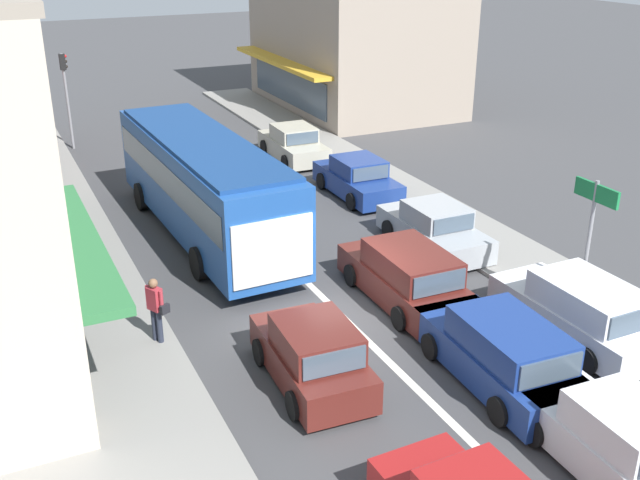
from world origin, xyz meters
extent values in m
plane|color=#3F3F42|center=(0.00, 0.00, 0.00)|extent=(140.00, 140.00, 0.00)
cube|color=silver|center=(0.00, 4.00, 0.00)|extent=(0.20, 28.00, 0.01)
cube|color=gray|center=(-6.80, 6.00, 0.07)|extent=(5.20, 44.00, 0.14)
cube|color=gray|center=(6.20, 6.00, 0.06)|extent=(2.80, 44.00, 0.12)
cube|color=#2D703D|center=(-6.15, 1.31, 2.70)|extent=(1.10, 7.75, 0.20)
cube|color=#425160|center=(-6.57, 1.31, 1.40)|extent=(0.06, 6.74, 1.80)
cube|color=#2D703D|center=(-6.51, 9.61, 2.70)|extent=(1.10, 6.85, 0.20)
cube|color=#425160|center=(-6.93, 9.61, 1.40)|extent=(0.06, 5.96, 1.80)
cube|color=maroon|center=(-5.96, 18.11, 2.70)|extent=(1.10, 8.28, 0.20)
cube|color=#425160|center=(-6.38, 18.11, 1.40)|extent=(0.06, 7.20, 1.80)
cube|color=gray|center=(11.50, 21.46, 4.68)|extent=(7.68, 11.59, 9.35)
cube|color=gold|center=(7.21, 21.46, 2.70)|extent=(1.10, 10.66, 0.20)
cube|color=#425160|center=(7.63, 21.46, 1.40)|extent=(0.06, 9.27, 1.80)
cube|color=#1E4C99|center=(-1.52, 6.75, 1.76)|extent=(2.84, 10.87, 2.70)
cube|color=#425160|center=(-1.52, 6.75, 2.16)|extent=(2.87, 10.44, 0.90)
cube|color=beige|center=(-1.35, 1.32, 1.56)|extent=(2.25, 0.13, 1.76)
cube|color=navy|center=(-1.52, 6.75, 3.17)|extent=(2.69, 10.01, 0.12)
cylinder|color=black|center=(-2.88, 10.06, 0.48)|extent=(0.29, 0.97, 0.96)
cylinder|color=black|center=(-0.38, 10.14, 0.48)|extent=(0.29, 0.97, 0.96)
cylinder|color=black|center=(-2.68, 3.74, 0.48)|extent=(0.29, 0.97, 0.96)
cylinder|color=black|center=(-0.18, 3.82, 0.48)|extent=(0.29, 0.97, 0.96)
cube|color=silver|center=(1.80, -7.28, 0.52)|extent=(1.76, 3.75, 0.76)
cube|color=silver|center=(1.79, -7.58, 1.22)|extent=(1.58, 1.95, 0.64)
cube|color=#425160|center=(1.82, -6.61, 1.22)|extent=(1.40, 0.10, 0.54)
cylinder|color=black|center=(1.02, -6.15, 0.31)|extent=(0.20, 0.63, 0.62)
cylinder|color=black|center=(2.66, -6.20, 0.31)|extent=(0.20, 0.63, 0.62)
cube|color=#561E19|center=(-1.95, -2.35, 0.52)|extent=(1.82, 3.78, 0.76)
cube|color=#561E19|center=(-1.97, -2.65, 1.22)|extent=(1.61, 1.97, 0.64)
cube|color=#425160|center=(-1.92, -1.68, 1.22)|extent=(1.40, 0.13, 0.54)
cube|color=#425160|center=(-2.02, -3.62, 1.22)|extent=(1.37, 0.13, 0.51)
cylinder|color=black|center=(-2.72, -1.20, 0.31)|extent=(0.21, 0.63, 0.62)
cylinder|color=black|center=(-1.08, -1.28, 0.31)|extent=(0.21, 0.63, 0.62)
cylinder|color=black|center=(-2.83, -3.42, 0.31)|extent=(0.21, 0.63, 0.62)
cylinder|color=black|center=(-1.19, -3.50, 0.31)|extent=(0.21, 0.63, 0.62)
cube|color=#425160|center=(-1.78, -7.28, 1.22)|extent=(1.40, 0.10, 0.54)
cube|color=navy|center=(1.76, -4.05, 0.52)|extent=(1.98, 4.58, 0.76)
cube|color=navy|center=(1.74, -4.39, 1.24)|extent=(1.77, 2.68, 0.68)
cube|color=#425160|center=(1.81, -3.08, 1.24)|extent=(1.51, 0.14, 0.58)
cube|color=#425160|center=(1.68, -5.71, 1.24)|extent=(1.48, 0.13, 0.54)
cylinder|color=black|center=(0.95, -2.65, 0.31)|extent=(0.21, 0.63, 0.62)
cylinder|color=black|center=(2.71, -2.74, 0.31)|extent=(0.21, 0.63, 0.62)
cylinder|color=black|center=(0.81, -5.35, 0.31)|extent=(0.21, 0.63, 0.62)
cylinder|color=black|center=(2.57, -5.44, 0.31)|extent=(0.21, 0.63, 0.62)
cube|color=#561E19|center=(1.89, 0.14, 0.52)|extent=(1.84, 4.53, 0.76)
cube|color=#561E19|center=(1.89, -0.21, 1.24)|extent=(1.68, 2.63, 0.68)
cube|color=#425160|center=(1.91, 1.11, 1.24)|extent=(1.51, 0.09, 0.58)
cube|color=#425160|center=(1.86, -1.52, 1.24)|extent=(1.48, 0.08, 0.54)
cylinder|color=black|center=(1.03, 1.51, 0.31)|extent=(0.19, 0.62, 0.62)
cylinder|color=black|center=(2.79, 1.48, 0.31)|extent=(0.19, 0.62, 0.62)
cylinder|color=black|center=(0.99, -1.19, 0.31)|extent=(0.19, 0.62, 0.62)
cylinder|color=black|center=(2.75, -1.22, 0.31)|extent=(0.19, 0.62, 0.62)
cube|color=silver|center=(4.65, -3.30, 0.52)|extent=(1.82, 4.52, 0.76)
cube|color=silver|center=(4.66, -3.65, 1.24)|extent=(1.67, 2.62, 0.68)
cube|color=#425160|center=(4.64, -2.33, 1.24)|extent=(1.51, 0.08, 0.58)
cube|color=#425160|center=(4.67, -4.97, 1.24)|extent=(1.48, 0.08, 0.54)
cylinder|color=black|center=(3.75, -1.96, 0.31)|extent=(0.19, 0.62, 0.62)
cylinder|color=black|center=(5.51, -1.94, 0.31)|extent=(0.19, 0.62, 0.62)
cylinder|color=black|center=(3.79, -4.66, 0.31)|extent=(0.19, 0.62, 0.62)
cube|color=#9EA3A8|center=(4.53, 2.74, 0.51)|extent=(1.74, 4.21, 0.72)
cube|color=#9EA3A8|center=(4.53, 2.64, 1.17)|extent=(1.57, 1.81, 0.60)
cube|color=#425160|center=(4.53, 3.56, 1.17)|extent=(1.44, 0.07, 0.51)
cube|color=#425160|center=(4.52, 1.72, 1.17)|extent=(1.40, 0.07, 0.48)
cylinder|color=black|center=(3.68, 4.00, 0.31)|extent=(0.18, 0.62, 0.62)
cylinder|color=black|center=(5.40, 3.99, 0.31)|extent=(0.18, 0.62, 0.62)
cylinder|color=black|center=(3.66, 1.48, 0.31)|extent=(0.18, 0.62, 0.62)
cylinder|color=black|center=(5.38, 1.47, 0.31)|extent=(0.18, 0.62, 0.62)
cube|color=navy|center=(4.68, 8.08, 0.51)|extent=(1.76, 4.21, 0.72)
cube|color=navy|center=(4.68, 7.98, 1.17)|extent=(1.58, 1.81, 0.60)
cube|color=#425160|center=(4.69, 8.90, 1.17)|extent=(1.44, 0.07, 0.51)
cube|color=#425160|center=(4.67, 7.06, 1.17)|extent=(1.40, 0.07, 0.48)
cylinder|color=black|center=(3.83, 9.35, 0.31)|extent=(0.19, 0.62, 0.62)
cylinder|color=black|center=(5.55, 9.33, 0.31)|extent=(0.19, 0.62, 0.62)
cylinder|color=black|center=(3.81, 6.83, 0.31)|extent=(0.19, 0.62, 0.62)
cylinder|color=black|center=(5.53, 6.81, 0.31)|extent=(0.19, 0.62, 0.62)
cube|color=#B7B29E|center=(4.41, 13.40, 0.51)|extent=(1.81, 4.23, 0.72)
cube|color=#B7B29E|center=(4.41, 13.30, 1.17)|extent=(1.60, 1.83, 0.60)
cube|color=#425160|center=(4.42, 14.22, 1.17)|extent=(1.44, 0.09, 0.51)
cube|color=#425160|center=(4.39, 12.38, 1.17)|extent=(1.40, 0.09, 0.48)
cylinder|color=black|center=(3.57, 14.68, 0.31)|extent=(0.19, 0.62, 0.62)
cylinder|color=black|center=(5.29, 14.64, 0.31)|extent=(0.19, 0.62, 0.62)
cylinder|color=black|center=(3.52, 12.16, 0.31)|extent=(0.19, 0.62, 0.62)
cylinder|color=black|center=(5.24, 12.12, 0.31)|extent=(0.19, 0.62, 0.62)
cylinder|color=gray|center=(-3.89, 19.12, 2.10)|extent=(0.12, 0.12, 4.20)
cube|color=black|center=(-3.89, 19.12, 3.85)|extent=(0.24, 0.24, 0.68)
sphere|color=red|center=(-3.75, 19.12, 4.08)|extent=(0.13, 0.13, 0.13)
sphere|color=black|center=(-3.75, 19.12, 3.86)|extent=(0.13, 0.13, 0.13)
sphere|color=black|center=(-3.75, 19.12, 3.64)|extent=(0.13, 0.13, 0.13)
cylinder|color=gray|center=(5.65, -2.41, 1.80)|extent=(0.10, 0.10, 3.60)
cube|color=#19753D|center=(5.65, -2.43, 3.30)|extent=(0.08, 1.40, 0.44)
cube|color=white|center=(5.69, -2.43, 3.30)|extent=(0.01, 1.10, 0.10)
cylinder|color=#232838|center=(-4.66, 0.67, 0.56)|extent=(0.14, 0.14, 0.84)
cylinder|color=#232838|center=(-4.58, 0.51, 0.56)|extent=(0.14, 0.14, 0.84)
cube|color=#A82D38|center=(-4.62, 0.59, 1.26)|extent=(0.36, 0.42, 0.56)
sphere|color=brown|center=(-4.62, 0.59, 1.66)|extent=(0.22, 0.22, 0.22)
cylinder|color=#A82D38|center=(-4.73, 0.80, 1.26)|extent=(0.09, 0.09, 0.54)
cylinder|color=#A82D38|center=(-4.51, 0.38, 1.26)|extent=(0.09, 0.09, 0.54)
cube|color=black|center=(-4.46, 0.32, 1.08)|extent=(0.26, 0.20, 0.22)
camera|label=1|loc=(-7.73, -15.09, 9.30)|focal=42.00mm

